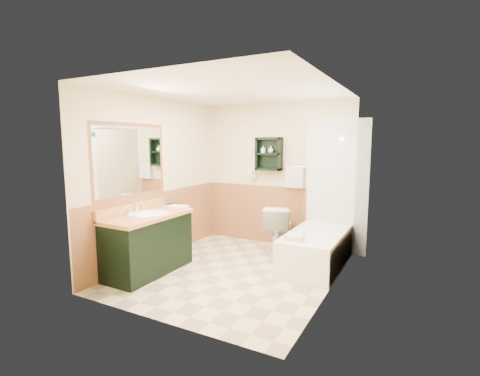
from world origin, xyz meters
The scene contains 25 objects.
floor centered at (0.00, 0.00, 0.00)m, with size 3.00×3.00×0.00m, color beige.
back_wall centered at (0.00, 1.52, 1.20)m, with size 2.60×0.04×2.40m, color #FFF0C7.
left_wall centered at (-1.32, 0.00, 1.20)m, with size 0.04×3.00×2.40m, color #FFF0C7.
right_wall centered at (1.32, 0.00, 1.20)m, with size 0.04×3.00×2.40m, color #FFF0C7.
ceiling centered at (0.00, 0.00, 2.42)m, with size 2.60×3.00×0.04m, color white.
wainscot_left centered at (-1.29, 0.00, 0.50)m, with size 2.98×2.98×1.00m, color #AE7446, non-canonical shape.
wainscot_back centered at (0.00, 1.49, 0.50)m, with size 2.58×2.58×1.00m, color #AE7446, non-canonical shape.
mirror_frame centered at (-1.27, -0.55, 1.50)m, with size 1.30×1.30×1.00m, color #955930, non-canonical shape.
mirror_glass centered at (-1.27, -0.55, 1.50)m, with size 1.20×1.20×0.90m, color white, non-canonical shape.
tile_right centered at (1.28, 0.75, 1.05)m, with size 1.50×1.50×2.10m, color white, non-canonical shape.
tile_back centered at (1.03, 1.48, 1.05)m, with size 0.95×0.95×2.10m, color white, non-canonical shape.
tile_accent centered at (1.27, 0.75, 1.90)m, with size 1.50×1.50×0.10m, color #134524, non-canonical shape.
wall_shelf centered at (-0.10, 1.41, 1.55)m, with size 0.45×0.15×0.55m, color black.
hair_dryer centered at (-0.40, 1.43, 1.20)m, with size 0.10×0.24×0.18m, color white, non-canonical shape.
towel_bar centered at (0.35, 1.45, 1.35)m, with size 0.40×0.06×0.40m, color silver, non-canonical shape.
curtain_rod centered at (0.53, 0.75, 2.00)m, with size 0.03×0.03×1.60m, color silver.
shower_curtain centered at (0.53, 0.92, 1.15)m, with size 1.05×1.05×1.70m, color beige, non-canonical shape.
vanity centered at (-0.99, -0.55, 0.40)m, with size 0.59×1.25×0.80m, color black.
bathtub centered at (0.93, 0.77, 0.24)m, with size 0.72×1.50×0.48m, color white.
toilet centered at (0.20, 1.18, 0.37)m, with size 0.42×0.75×0.73m, color white.
counter_towel centered at (-0.89, -0.05, 0.82)m, with size 0.27×0.22×0.04m, color silver.
vanity_book centered at (-1.16, 0.06, 0.91)m, with size 0.18×0.02×0.24m, color black.
tub_towel centered at (0.78, 0.23, 0.52)m, with size 0.22×0.18×0.07m, color silver.
soap_bottle_a centered at (-0.20, 1.40, 1.59)m, with size 0.05×0.12×0.06m, color white.
soap_bottle_b centered at (-0.06, 1.40, 1.61)m, with size 0.09×0.12×0.09m, color white.
Camera 1 is at (2.20, -3.97, 1.75)m, focal length 26.00 mm.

